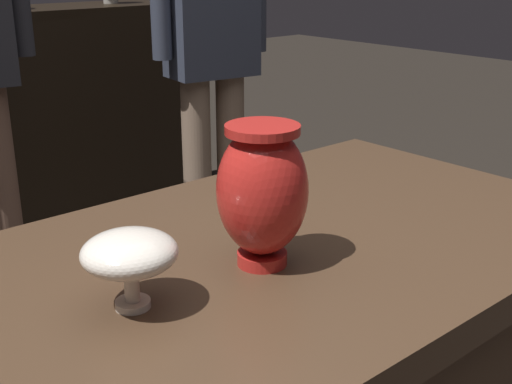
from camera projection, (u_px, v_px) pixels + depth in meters
The scene contains 3 objects.
vase_centerpiece at pixel (262, 191), 0.92m from camera, with size 0.13×0.13×0.20m.
vase_tall_behind at pixel (130, 255), 0.81m from camera, with size 0.12×0.12×0.10m.
visitor_near_right at pixel (211, 36), 2.48m from camera, with size 0.47×0.22×1.58m.
Camera 1 is at (-0.59, -0.69, 1.21)m, focal length 47.47 mm.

